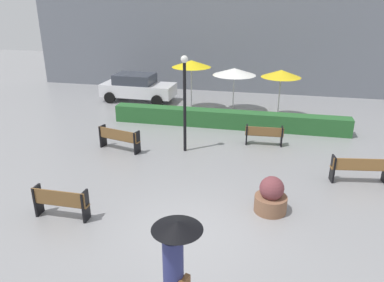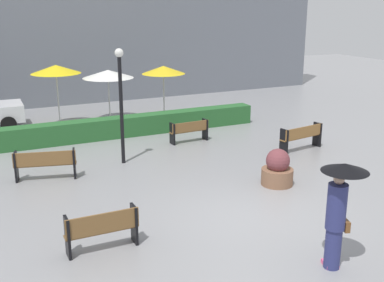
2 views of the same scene
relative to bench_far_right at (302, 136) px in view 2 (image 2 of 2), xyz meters
name	(u,v)px [view 2 (image 2 of 2)]	position (x,y,z in m)	size (l,w,h in m)	color
ground_plane	(242,215)	(-4.80, -3.81, -0.53)	(60.00, 60.00, 0.00)	gray
bench_far_right	(302,136)	(0.00, 0.00, 0.00)	(1.85, 0.64, 0.89)	olive
bench_near_left	(102,228)	(-8.40, -4.02, -0.02)	(1.56, 0.35, 0.88)	brown
bench_far_left	(45,163)	(-8.77, 0.89, 0.00)	(1.82, 0.80, 0.90)	brown
bench_back_row	(189,130)	(-3.18, 2.68, -0.06)	(1.55, 0.45, 0.81)	brown
pedestrian_with_umbrella	(339,204)	(-4.44, -6.68, 0.84)	(0.90, 0.90, 2.18)	navy
planter_pot	(277,169)	(-2.79, -2.43, -0.07)	(0.92, 0.92, 1.08)	brown
lamp_post	(121,94)	(-6.20, 1.40, 1.78)	(0.28, 0.28, 3.74)	black
patio_umbrella_yellow	(56,69)	(-7.19, 7.01, 1.95)	(2.04, 2.04, 2.66)	silver
patio_umbrella_white	(108,74)	(-4.97, 7.16, 1.60)	(2.22, 2.22, 2.32)	silver
patio_umbrella_yellow_far	(163,70)	(-2.64, 6.49, 1.72)	(1.92, 1.92, 2.44)	silver
hedge_strip	(130,126)	(-4.91, 4.59, -0.14)	(10.90, 0.70, 0.79)	#28602D
building_facade	(81,7)	(-4.80, 12.19, 4.36)	(28.00, 1.20, 9.78)	slate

